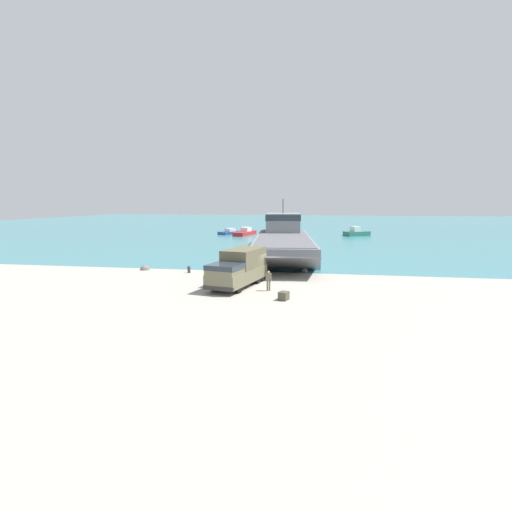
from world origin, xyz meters
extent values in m
plane|color=#9E998E|center=(0.00, 0.00, 0.00)|extent=(240.00, 240.00, 0.00)
cube|color=teal|center=(0.00, 94.45, 0.00)|extent=(240.00, 180.00, 0.01)
cube|color=gray|center=(-0.53, 20.92, 1.10)|extent=(10.95, 30.39, 2.20)
cube|color=#56565B|center=(-0.53, 20.92, 2.24)|extent=(10.21, 29.14, 0.08)
cube|color=gray|center=(-1.64, 31.06, 3.75)|extent=(6.32, 8.86, 3.11)
cube|color=#28333D|center=(-1.64, 31.06, 4.69)|extent=(6.48, 8.96, 0.93)
cylinder|color=#3F3F42|center=(-1.64, 31.06, 6.51)|extent=(0.16, 0.16, 2.40)
cube|color=#56565B|center=(1.41, 3.10, 1.16)|extent=(7.25, 6.86, 2.23)
cube|color=#6B664C|center=(-1.98, -2.91, 0.93)|extent=(4.11, 7.83, 1.10)
cube|color=#6B664C|center=(-2.51, -5.31, 1.88)|extent=(2.90, 2.99, 0.81)
cube|color=#28333D|center=(-2.51, -5.31, 2.08)|extent=(2.98, 3.03, 0.40)
cube|color=brown|center=(-1.71, -1.67, 2.30)|extent=(3.42, 5.14, 1.63)
cube|color=#2D2D2D|center=(-2.77, -6.47, 0.53)|extent=(2.61, 0.80, 0.32)
cylinder|color=black|center=(-1.44, -5.39, 0.59)|extent=(0.63, 1.23, 1.18)
cylinder|color=black|center=(-3.52, -4.93, 0.59)|extent=(0.63, 1.23, 1.18)
cylinder|color=black|center=(-0.56, -1.42, 0.59)|extent=(0.63, 1.23, 1.18)
cylinder|color=black|center=(-2.64, -0.96, 0.59)|extent=(0.63, 1.23, 1.18)
cylinder|color=black|center=(-0.33, -0.34, 0.59)|extent=(0.63, 1.23, 1.18)
cylinder|color=black|center=(-2.41, 0.12, 0.59)|extent=(0.63, 1.23, 1.18)
cylinder|color=#6B664C|center=(0.75, -4.22, 0.40)|extent=(0.14, 0.14, 0.80)
cylinder|color=#6B664C|center=(0.93, -4.22, 0.40)|extent=(0.14, 0.14, 0.80)
cube|color=#6B664C|center=(0.84, -4.22, 1.11)|extent=(0.44, 0.24, 0.63)
sphere|color=tan|center=(0.84, -4.22, 1.54)|extent=(0.22, 0.22, 0.22)
cube|color=navy|center=(-15.38, 52.01, 0.32)|extent=(5.50, 6.88, 0.63)
cube|color=silver|center=(-15.63, 51.59, 0.98)|extent=(2.49, 2.57, 0.69)
cube|color=#2D7060|center=(12.11, 51.90, 0.48)|extent=(5.91, 5.01, 0.95)
cube|color=silver|center=(11.77, 51.69, 1.47)|extent=(2.32, 2.38, 1.05)
cube|color=#B22323|center=(-11.86, 49.67, 0.40)|extent=(3.86, 8.71, 0.80)
cube|color=silver|center=(-11.75, 50.29, 1.24)|extent=(2.09, 2.79, 0.88)
cylinder|color=#333338|center=(-8.30, 2.61, 0.23)|extent=(0.30, 0.30, 0.47)
sphere|color=#333338|center=(-8.30, 2.61, 0.56)|extent=(0.34, 0.34, 0.34)
cube|color=#4C4738|center=(2.37, -7.11, 0.31)|extent=(0.83, 0.91, 0.63)
sphere|color=#66605B|center=(-13.57, 3.61, 0.00)|extent=(1.02, 1.02, 1.02)
sphere|color=gray|center=(3.32, 5.55, 0.00)|extent=(0.63, 0.63, 0.63)
camera|label=1|loc=(5.20, -35.77, 7.17)|focal=28.00mm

